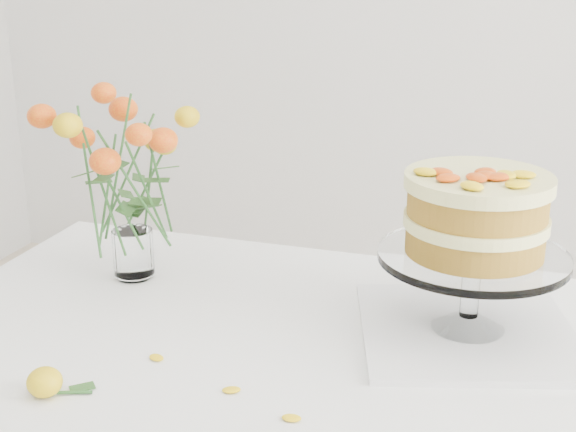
# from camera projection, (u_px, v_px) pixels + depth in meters

# --- Properties ---
(table) EXTENTS (1.43, 0.93, 0.76)m
(table) POSITION_uv_depth(u_px,v_px,m) (333.00, 419.00, 1.19)
(table) COLOR tan
(table) RESTS_ON ground
(napkin) EXTENTS (0.41, 0.41, 0.01)m
(napkin) POSITION_uv_depth(u_px,v_px,m) (467.00, 330.00, 1.27)
(napkin) COLOR white
(napkin) RESTS_ON table
(cake_stand) EXTENTS (0.29, 0.29, 0.26)m
(cake_stand) POSITION_uv_depth(u_px,v_px,m) (476.00, 223.00, 1.21)
(cake_stand) COLOR white
(cake_stand) RESTS_ON napkin
(rose_vase) EXTENTS (0.30, 0.30, 0.37)m
(rose_vase) POSITION_uv_depth(u_px,v_px,m) (127.00, 164.00, 1.41)
(rose_vase) COLOR white
(rose_vase) RESTS_ON table
(loose_rose_near) EXTENTS (0.08, 0.05, 0.04)m
(loose_rose_near) POSITION_uv_depth(u_px,v_px,m) (45.00, 382.00, 1.09)
(loose_rose_near) COLOR yellow
(loose_rose_near) RESTS_ON table
(stray_petal_a) EXTENTS (0.03, 0.02, 0.00)m
(stray_petal_a) POSITION_uv_depth(u_px,v_px,m) (231.00, 390.00, 1.10)
(stray_petal_a) COLOR yellow
(stray_petal_a) RESTS_ON table
(stray_petal_b) EXTENTS (0.03, 0.02, 0.00)m
(stray_petal_b) POSITION_uv_depth(u_px,v_px,m) (292.00, 418.00, 1.04)
(stray_petal_b) COLOR yellow
(stray_petal_b) RESTS_ON table
(stray_petal_d) EXTENTS (0.03, 0.02, 0.00)m
(stray_petal_d) POSITION_uv_depth(u_px,v_px,m) (156.00, 358.00, 1.19)
(stray_petal_d) COLOR yellow
(stray_petal_d) RESTS_ON table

